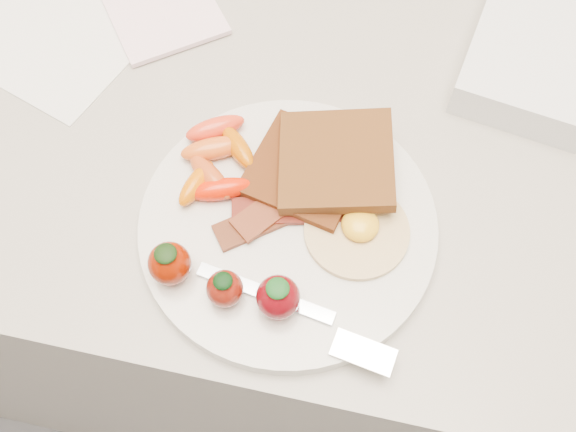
# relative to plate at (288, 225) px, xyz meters

# --- Properties ---
(counter) EXTENTS (2.00, 0.60, 0.90)m
(counter) POSITION_rel_plate_xyz_m (-0.01, 0.15, -0.46)
(counter) COLOR gray
(counter) RESTS_ON ground
(plate) EXTENTS (0.27, 0.27, 0.02)m
(plate) POSITION_rel_plate_xyz_m (0.00, 0.00, 0.00)
(plate) COLOR silver
(plate) RESTS_ON counter
(toast_lower) EXTENTS (0.12, 0.12, 0.01)m
(toast_lower) POSITION_rel_plate_xyz_m (0.01, 0.05, 0.02)
(toast_lower) COLOR #4F2509
(toast_lower) RESTS_ON plate
(toast_upper) EXTENTS (0.12, 0.12, 0.02)m
(toast_upper) POSITION_rel_plate_xyz_m (0.03, 0.06, 0.03)
(toast_upper) COLOR #4F3210
(toast_upper) RESTS_ON toast_lower
(fried_egg) EXTENTS (0.10, 0.10, 0.02)m
(fried_egg) POSITION_rel_plate_xyz_m (0.06, 0.00, 0.01)
(fried_egg) COLOR beige
(fried_egg) RESTS_ON plate
(bacon_strips) EXTENTS (0.12, 0.11, 0.01)m
(bacon_strips) POSITION_rel_plate_xyz_m (-0.01, 0.01, 0.01)
(bacon_strips) COLOR black
(bacon_strips) RESTS_ON plate
(baby_carrots) EXTENTS (0.08, 0.11, 0.02)m
(baby_carrots) POSITION_rel_plate_xyz_m (-0.08, 0.04, 0.02)
(baby_carrots) COLOR #DC5919
(baby_carrots) RESTS_ON plate
(strawberries) EXTENTS (0.13, 0.05, 0.04)m
(strawberries) POSITION_rel_plate_xyz_m (-0.04, -0.08, 0.03)
(strawberries) COLOR #7A1300
(strawberries) RESTS_ON plate
(fork) EXTENTS (0.18, 0.06, 0.00)m
(fork) POSITION_rel_plate_xyz_m (0.04, -0.09, 0.01)
(fork) COLOR silver
(fork) RESTS_ON plate
(paper_sheet) EXTENTS (0.26, 0.29, 0.00)m
(paper_sheet) POSITION_rel_plate_xyz_m (-0.28, 0.21, -0.01)
(paper_sheet) COLOR white
(paper_sheet) RESTS_ON counter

